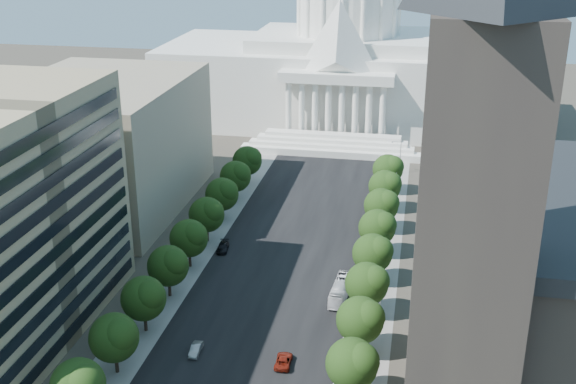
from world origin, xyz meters
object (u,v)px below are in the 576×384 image
Objects in this scene: city_bus at (341,290)px; car_red at (284,361)px; car_silver at (196,349)px; car_dark_b at (223,247)px.

car_red is at bearing -101.48° from city_bus.
city_bus reaches higher than car_silver.
car_red reaches higher than car_silver.
car_silver is 0.81× the size of car_dark_b.
car_dark_b is at bearing 154.58° from city_bus.
car_dark_b is (-20.26, 37.41, 0.04)m from car_red.
car_red is at bearing -68.52° from car_dark_b.
city_bus is at bearing 44.91° from car_silver.
city_bus reaches higher than car_dark_b.
city_bus is at bearing -36.26° from car_dark_b.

